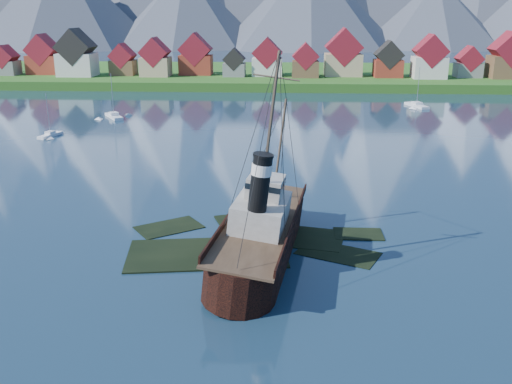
# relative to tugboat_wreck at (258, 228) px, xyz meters

# --- Properties ---
(ground) EXTENTS (1400.00, 1400.00, 0.00)m
(ground) POSITION_rel_tugboat_wreck_xyz_m (-2.82, 1.24, -3.06)
(ground) COLOR #162C3E
(ground) RESTS_ON ground
(shoal) EXTENTS (31.71, 21.24, 1.14)m
(shoal) POSITION_rel_tugboat_wreck_xyz_m (-1.04, 3.40, -3.41)
(shoal) COLOR black
(shoal) RESTS_ON ground
(shore_bank) EXTENTS (600.00, 80.00, 3.20)m
(shore_bank) POSITION_rel_tugboat_wreck_xyz_m (-2.82, 171.24, -3.06)
(shore_bank) COLOR #1C4F16
(shore_bank) RESTS_ON ground
(seawall) EXTENTS (600.00, 2.50, 2.00)m
(seawall) POSITION_rel_tugboat_wreck_xyz_m (-2.82, 133.24, -3.06)
(seawall) COLOR #3F3D38
(seawall) RESTS_ON ground
(town) EXTENTS (250.96, 16.69, 17.30)m
(town) POSITION_rel_tugboat_wreck_xyz_m (-35.94, 153.43, 5.93)
(town) COLOR maroon
(town) RESTS_ON ground
(tugboat_wreck) EXTENTS (7.14, 30.76, 24.38)m
(tugboat_wreck) POSITION_rel_tugboat_wreck_xyz_m (0.00, 0.00, 0.00)
(tugboat_wreck) COLOR black
(tugboat_wreck) RESTS_ON ground
(sailboat_b) EXTENTS (3.47, 7.06, 9.93)m
(sailboat_b) POSITION_rel_tugboat_wreck_xyz_m (-48.88, 59.92, -2.83)
(sailboat_b) COLOR silver
(sailboat_b) RESTS_ON ground
(sailboat_c) EXTENTS (6.84, 8.91, 11.76)m
(sailboat_c) POSITION_rel_tugboat_wreck_xyz_m (-41.60, 83.05, -2.80)
(sailboat_c) COLOR silver
(sailboat_c) RESTS_ON ground
(sailboat_e) EXTENTS (5.46, 10.35, 11.68)m
(sailboat_e) POSITION_rel_tugboat_wreck_xyz_m (39.93, 104.90, -2.80)
(sailboat_e) COLOR silver
(sailboat_e) RESTS_ON ground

